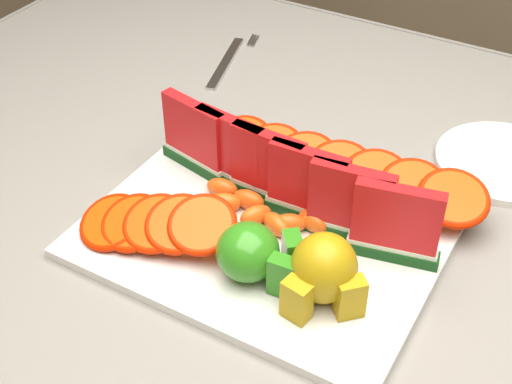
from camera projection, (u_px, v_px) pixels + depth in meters
table at (338, 278)px, 0.93m from camera, size 1.40×0.90×0.75m
tablecloth at (342, 243)px, 0.89m from camera, size 1.53×1.03×0.20m
platter at (263, 235)px, 0.83m from camera, size 0.40×0.30×0.01m
apple_cluster at (255, 254)px, 0.75m from camera, size 0.11×0.09×0.06m
pear_cluster at (324, 271)px, 0.73m from camera, size 0.09×0.09×0.08m
side_plate at (504, 162)px, 0.94m from camera, size 0.22×0.22×0.01m
fork at (228, 61)px, 1.16m from camera, size 0.06×0.19×0.00m
watermelon_row at (287, 178)px, 0.83m from camera, size 0.39×0.07×0.10m
orange_fan_front at (156, 223)px, 0.80m from camera, size 0.20×0.13×0.05m
orange_fan_back at (340, 167)px, 0.89m from camera, size 0.39×0.12×0.05m
tangerine_segments at (261, 210)px, 0.84m from camera, size 0.17×0.06×0.03m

